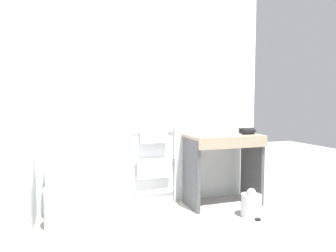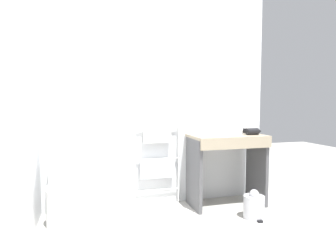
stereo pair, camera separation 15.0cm
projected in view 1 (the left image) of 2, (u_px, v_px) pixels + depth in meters
The scene contains 12 objects.
wall_back at pixel (151, 96), 3.71m from camera, with size 2.92×0.12×2.69m, color silver.
wall_side at pixel (16, 93), 2.51m from camera, with size 0.12×2.21×2.69m, color silver.
toilet at pixel (64, 196), 3.06m from camera, with size 0.40×0.55×0.78m.
towel_radiator at pixel (154, 157), 3.67m from camera, with size 0.59×0.06×1.00m.
vanity_counter at pixel (223, 158), 3.70m from camera, with size 0.89×0.54×0.88m.
sink_basin at pixel (223, 132), 3.73m from camera, with size 0.39×0.39×0.06m.
faucet at pixel (216, 127), 3.90m from camera, with size 0.02×0.10×0.12m.
cup_near_wall at pixel (192, 131), 3.72m from camera, with size 0.08×0.08×0.08m.
cup_near_edge at pixel (200, 131), 3.72m from camera, with size 0.08×0.08×0.08m.
hair_dryer at pixel (248, 131), 3.71m from camera, with size 0.20×0.17×0.08m.
trash_bin at pixel (251, 205), 3.33m from camera, with size 0.23×0.26×0.32m.
bath_mat at pixel (72, 250), 2.57m from camera, with size 0.56×0.36×0.01m, color gray.
Camera 1 is at (-1.00, -2.05, 1.27)m, focal length 32.00 mm.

